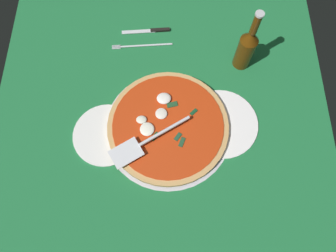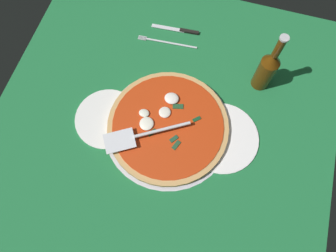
{
  "view_description": "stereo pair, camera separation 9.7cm",
  "coord_description": "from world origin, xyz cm",
  "px_view_note": "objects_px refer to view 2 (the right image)",
  "views": [
    {
      "loc": [
        -2.16,
        37.55,
        92.97
      ],
      "look_at": [
        -2.1,
        2.71,
        1.93
      ],
      "focal_mm": 33.32,
      "sensor_mm": 36.0,
      "label": 1
    },
    {
      "loc": [
        -11.8,
        36.18,
        92.97
      ],
      "look_at": [
        -2.1,
        2.71,
        1.93
      ],
      "focal_mm": 33.32,
      "sensor_mm": 36.0,
      "label": 2
    }
  ],
  "objects_px": {
    "dinner_plate_left": "(221,138)",
    "dinner_plate_right": "(107,119)",
    "pizza_server": "(141,135)",
    "place_setting_near": "(174,37)",
    "beer_bottle": "(267,69)",
    "pizza": "(168,126)"
  },
  "relations": [
    {
      "from": "dinner_plate_right",
      "to": "pizza_server",
      "type": "bearing_deg",
      "value": 164.42
    },
    {
      "from": "dinner_plate_left",
      "to": "place_setting_near",
      "type": "xyz_separation_m",
      "value": [
        0.25,
        -0.33,
        -0.0
      ]
    },
    {
      "from": "beer_bottle",
      "to": "place_setting_near",
      "type": "bearing_deg",
      "value": -17.07
    },
    {
      "from": "beer_bottle",
      "to": "dinner_plate_left",
      "type": "bearing_deg",
      "value": 70.32
    },
    {
      "from": "pizza_server",
      "to": "place_setting_near",
      "type": "relative_size",
      "value": 1.13
    },
    {
      "from": "dinner_plate_left",
      "to": "dinner_plate_right",
      "type": "xyz_separation_m",
      "value": [
        0.36,
        0.04,
        0.0
      ]
    },
    {
      "from": "dinner_plate_left",
      "to": "beer_bottle",
      "type": "distance_m",
      "value": 0.26
    },
    {
      "from": "pizza_server",
      "to": "beer_bottle",
      "type": "relative_size",
      "value": 0.99
    },
    {
      "from": "beer_bottle",
      "to": "dinner_plate_right",
      "type": "bearing_deg",
      "value": 30.71
    },
    {
      "from": "pizza_server",
      "to": "place_setting_near",
      "type": "bearing_deg",
      "value": -119.56
    },
    {
      "from": "pizza_server",
      "to": "beer_bottle",
      "type": "xyz_separation_m",
      "value": [
        -0.32,
        -0.3,
        0.05
      ]
    },
    {
      "from": "place_setting_near",
      "to": "beer_bottle",
      "type": "relative_size",
      "value": 0.87
    },
    {
      "from": "pizza",
      "to": "dinner_plate_right",
      "type": "bearing_deg",
      "value": 7.48
    },
    {
      "from": "dinner_plate_left",
      "to": "place_setting_near",
      "type": "distance_m",
      "value": 0.41
    },
    {
      "from": "dinner_plate_left",
      "to": "dinner_plate_right",
      "type": "height_order",
      "value": "same"
    },
    {
      "from": "place_setting_near",
      "to": "beer_bottle",
      "type": "bearing_deg",
      "value": 158.97
    },
    {
      "from": "dinner_plate_left",
      "to": "dinner_plate_right",
      "type": "distance_m",
      "value": 0.37
    },
    {
      "from": "pizza",
      "to": "place_setting_near",
      "type": "height_order",
      "value": "pizza"
    },
    {
      "from": "dinner_plate_left",
      "to": "dinner_plate_right",
      "type": "bearing_deg",
      "value": 6.11
    },
    {
      "from": "pizza",
      "to": "pizza_server",
      "type": "distance_m",
      "value": 0.09
    },
    {
      "from": "place_setting_near",
      "to": "dinner_plate_left",
      "type": "bearing_deg",
      "value": 123.16
    },
    {
      "from": "dinner_plate_left",
      "to": "pizza_server",
      "type": "bearing_deg",
      "value": 17.64
    }
  ]
}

